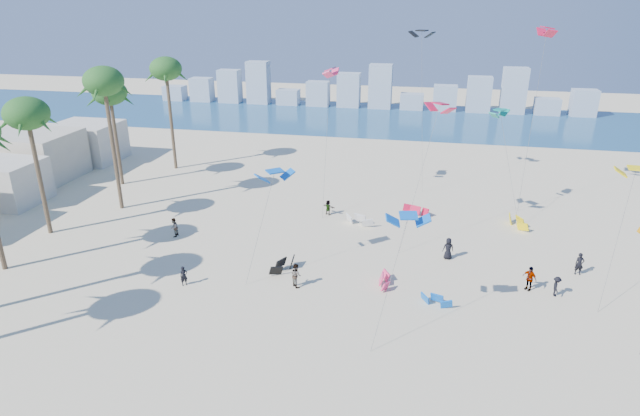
# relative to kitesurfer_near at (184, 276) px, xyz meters

# --- Properties ---
(ground) EXTENTS (220.00, 220.00, 0.00)m
(ground) POSITION_rel_kitesurfer_near_xyz_m (6.16, -9.48, -0.77)
(ground) COLOR beige
(ground) RESTS_ON ground
(ocean) EXTENTS (220.00, 220.00, 0.00)m
(ocean) POSITION_rel_kitesurfer_near_xyz_m (6.16, 62.52, -0.77)
(ocean) COLOR navy
(ocean) RESTS_ON ground
(kitesurfer_near) EXTENTS (0.67, 0.65, 1.55)m
(kitesurfer_near) POSITION_rel_kitesurfer_near_xyz_m (0.00, 0.00, 0.00)
(kitesurfer_near) COLOR black
(kitesurfer_near) RESTS_ON ground
(kitesurfer_mid) EXTENTS (1.13, 1.14, 1.85)m
(kitesurfer_mid) POSITION_rel_kitesurfer_near_xyz_m (8.33, 1.58, 0.15)
(kitesurfer_mid) COLOR gray
(kitesurfer_mid) RESTS_ON ground
(kitesurfers_far) EXTENTS (35.05, 13.08, 1.92)m
(kitesurfers_far) POSITION_rel_kitesurfer_near_xyz_m (16.19, 8.24, 0.10)
(kitesurfers_far) COLOR black
(kitesurfers_far) RESTS_ON ground
(grounded_kites) EXTENTS (22.18, 18.30, 0.93)m
(grounded_kites) POSITION_rel_kitesurfer_near_xyz_m (15.67, 10.61, -0.33)
(grounded_kites) COLOR black
(grounded_kites) RESTS_ON ground
(flying_kites) EXTENTS (34.99, 33.41, 18.30)m
(flying_kites) POSITION_rel_kitesurfer_near_xyz_m (20.88, 13.79, 11.08)
(flying_kites) COLOR blue
(flying_kites) RESTS_ON ground
(palm_row) EXTENTS (7.89, 44.80, 14.38)m
(palm_row) POSITION_rel_kitesurfer_near_xyz_m (-14.86, 6.65, 10.88)
(palm_row) COLOR brown
(palm_row) RESTS_ON ground
(distant_skyline) EXTENTS (85.00, 3.00, 8.40)m
(distant_skyline) POSITION_rel_kitesurfer_near_xyz_m (4.97, 72.52, 2.31)
(distant_skyline) COLOR #9EADBF
(distant_skyline) RESTS_ON ground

